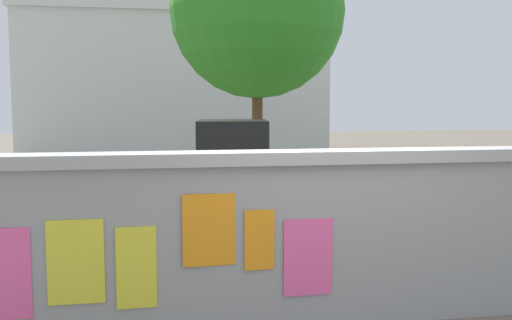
% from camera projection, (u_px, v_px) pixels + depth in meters
% --- Properties ---
extents(ground, '(60.00, 60.00, 0.00)m').
position_uv_depth(ground, '(227.00, 195.00, 13.55)').
color(ground, '#6B6051').
extents(poster_wall, '(7.76, 0.42, 1.70)m').
position_uv_depth(poster_wall, '(328.00, 235.00, 5.62)').
color(poster_wall, '#979797').
rests_on(poster_wall, ground).
extents(auto_rickshaw_truck, '(3.77, 1.97, 1.85)m').
position_uv_depth(auto_rickshaw_truck, '(289.00, 174.00, 10.28)').
color(auto_rickshaw_truck, black).
rests_on(auto_rickshaw_truck, ground).
extents(motorcycle, '(1.89, 0.61, 0.87)m').
position_uv_depth(motorcycle, '(97.00, 207.00, 9.40)').
color(motorcycle, black).
rests_on(motorcycle, ground).
extents(bicycle_near, '(1.71, 0.44, 0.95)m').
position_uv_depth(bicycle_near, '(257.00, 250.00, 7.05)').
color(bicycle_near, black).
rests_on(bicycle_near, ground).
extents(person_bystander, '(0.41, 0.41, 1.62)m').
position_uv_depth(person_bystander, '(463.00, 195.00, 7.35)').
color(person_bystander, '#3F994C').
rests_on(person_bystander, ground).
extents(tree_roadside, '(4.38, 4.38, 6.64)m').
position_uv_depth(tree_roadside, '(257.00, 11.00, 14.52)').
color(tree_roadside, brown).
rests_on(tree_roadside, ground).
extents(building_background, '(13.00, 5.39, 6.33)m').
position_uv_depth(building_background, '(175.00, 80.00, 25.69)').
color(building_background, silver).
rests_on(building_background, ground).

